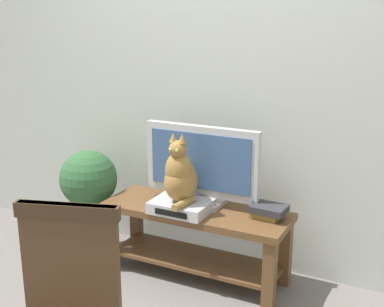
{
  "coord_description": "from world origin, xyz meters",
  "views": [
    {
      "loc": [
        1.33,
        -2.07,
        1.68
      ],
      "look_at": [
        -0.0,
        0.6,
        0.85
      ],
      "focal_mm": 47.99,
      "sensor_mm": 36.0,
      "label": 1
    }
  ],
  "objects_px": {
    "media_box": "(181,206)",
    "tv_stand": "(195,230)",
    "potted_plant": "(89,188)",
    "tv": "(201,164)",
    "cat": "(180,176)",
    "book_stack": "(268,211)"
  },
  "relations": [
    {
      "from": "media_box",
      "to": "tv_stand",
      "type": "bearing_deg",
      "value": 58.35
    },
    {
      "from": "media_box",
      "to": "potted_plant",
      "type": "xyz_separation_m",
      "value": [
        -0.77,
        0.08,
        -0.03
      ]
    },
    {
      "from": "tv",
      "to": "cat",
      "type": "distance_m",
      "value": 0.19
    },
    {
      "from": "cat",
      "to": "potted_plant",
      "type": "bearing_deg",
      "value": 173.26
    },
    {
      "from": "cat",
      "to": "tv_stand",
      "type": "bearing_deg",
      "value": 62.17
    },
    {
      "from": "tv_stand",
      "to": "tv",
      "type": "xyz_separation_m",
      "value": [
        0.0,
        0.08,
        0.42
      ]
    },
    {
      "from": "cat",
      "to": "potted_plant",
      "type": "distance_m",
      "value": 0.81
    },
    {
      "from": "potted_plant",
      "to": "tv",
      "type": "bearing_deg",
      "value": 5.97
    },
    {
      "from": "cat",
      "to": "potted_plant",
      "type": "xyz_separation_m",
      "value": [
        -0.77,
        0.09,
        -0.23
      ]
    },
    {
      "from": "tv",
      "to": "potted_plant",
      "type": "relative_size",
      "value": 1.02
    },
    {
      "from": "book_stack",
      "to": "media_box",
      "type": "bearing_deg",
      "value": -164.21
    },
    {
      "from": "cat",
      "to": "book_stack",
      "type": "distance_m",
      "value": 0.57
    },
    {
      "from": "tv",
      "to": "potted_plant",
      "type": "height_order",
      "value": "tv"
    },
    {
      "from": "book_stack",
      "to": "potted_plant",
      "type": "bearing_deg",
      "value": -177.03
    },
    {
      "from": "tv",
      "to": "book_stack",
      "type": "bearing_deg",
      "value": -2.5
    },
    {
      "from": "tv",
      "to": "potted_plant",
      "type": "bearing_deg",
      "value": -174.03
    },
    {
      "from": "tv_stand",
      "to": "tv",
      "type": "relative_size",
      "value": 1.57
    },
    {
      "from": "cat",
      "to": "book_stack",
      "type": "height_order",
      "value": "cat"
    },
    {
      "from": "tv_stand",
      "to": "tv",
      "type": "height_order",
      "value": "tv"
    },
    {
      "from": "tv_stand",
      "to": "tv",
      "type": "distance_m",
      "value": 0.43
    },
    {
      "from": "tv_stand",
      "to": "media_box",
      "type": "bearing_deg",
      "value": -121.65
    },
    {
      "from": "potted_plant",
      "to": "cat",
      "type": "bearing_deg",
      "value": -6.74
    }
  ]
}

